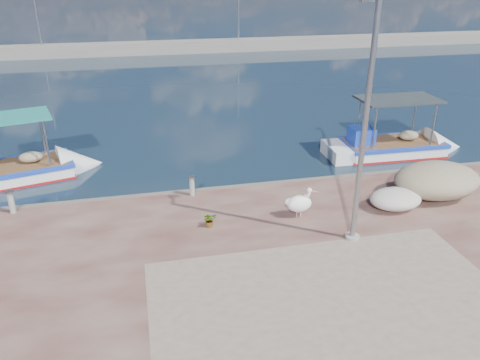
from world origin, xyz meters
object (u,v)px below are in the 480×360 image
bollard_near (192,185)px  lamp_post (363,136)px  boat_left (12,174)px  boat_right (390,149)px  pelican (300,203)px

bollard_near → lamp_post: bearing=-42.5°
bollard_near → boat_left: bearing=149.7°
boat_right → pelican: 8.86m
boat_right → bollard_near: bearing=-159.7°
boat_right → lamp_post: size_ratio=0.94×
pelican → lamp_post: 3.42m
boat_left → lamp_post: size_ratio=0.98×
boat_right → bollard_near: size_ratio=8.89×
pelican → bollard_near: bearing=164.7°
boat_right → pelican: (-6.63, -5.83, 0.77)m
boat_left → lamp_post: lamp_post is taller
boat_left → bollard_near: size_ratio=9.27×
boat_right → pelican: boat_right is taller
lamp_post → bollard_near: (-4.42, 4.05, -2.90)m
boat_right → lamp_post: lamp_post is taller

